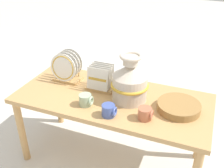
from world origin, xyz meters
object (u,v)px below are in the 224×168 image
Objects in this scene: ceramic_vase at (130,81)px; dish_rack_square_plates at (101,80)px; mug_sage_glaze at (86,100)px; mug_terracotta_glaze at (145,114)px; dish_rack_round_plates at (66,69)px; mug_cobalt_glaze at (109,111)px; wicker_charger_stack at (179,107)px.

ceramic_vase reaches higher than dish_rack_square_plates.
mug_sage_glaze and mug_terracotta_glaze have the same top height.
dish_rack_round_plates is (-0.57, 0.09, -0.05)m from ceramic_vase.
wicker_charger_stack is at bearing 29.48° from mug_cobalt_glaze.
ceramic_vase is at bearing -14.39° from dish_rack_square_plates.
ceramic_vase reaches higher than mug_cobalt_glaze.
mug_sage_glaze reaches higher than wicker_charger_stack.
mug_terracotta_glaze is at bearing -30.61° from dish_rack_square_plates.
dish_rack_round_plates reaches higher than dish_rack_square_plates.
mug_sage_glaze is at bearing 163.89° from mug_cobalt_glaze.
wicker_charger_stack is at bearing 16.17° from mug_sage_glaze.
ceramic_vase is 1.41× the size of dish_rack_round_plates.
mug_terracotta_glaze is at bearing -47.50° from ceramic_vase.
wicker_charger_stack is at bearing -5.63° from dish_rack_round_plates.
mug_sage_glaze is at bearing -163.83° from wicker_charger_stack.
mug_sage_glaze is 0.21m from mug_cobalt_glaze.
dish_rack_round_plates reaches higher than wicker_charger_stack.
mug_terracotta_glaze is at bearing -20.24° from dish_rack_round_plates.
wicker_charger_stack is (0.36, -0.01, -0.12)m from ceramic_vase.
dish_rack_round_plates reaches higher than mug_sage_glaze.
dish_rack_square_plates is 0.62m from wicker_charger_stack.
ceramic_vase is 3.61× the size of mug_terracotta_glaze.
mug_terracotta_glaze is 1.00× the size of mug_cobalt_glaze.
dish_rack_square_plates is at bearing 173.33° from wicker_charger_stack.
mug_cobalt_glaze is (0.20, -0.06, 0.00)m from mug_sage_glaze.
ceramic_vase is 0.34m from mug_sage_glaze.
mug_sage_glaze is (-0.00, -0.25, -0.03)m from dish_rack_square_plates.
dish_rack_round_plates is 0.79m from mug_terracotta_glaze.
dish_rack_square_plates reaches higher than mug_terracotta_glaze.
ceramic_vase reaches higher than mug_terracotta_glaze.
dish_rack_round_plates is 0.61m from mug_cobalt_glaze.
mug_sage_glaze and mug_cobalt_glaze have the same top height.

